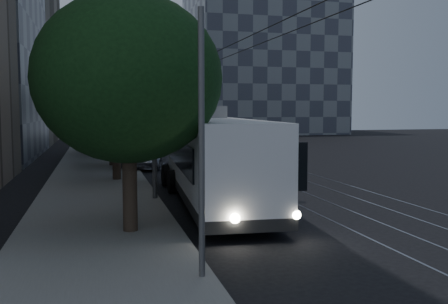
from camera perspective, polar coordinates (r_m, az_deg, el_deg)
name	(u,v)px	position (r m, az deg, el deg)	size (l,w,h in m)	color
ground	(273,196)	(22.21, 5.60, -5.01)	(120.00, 120.00, 0.00)	black
sidewalk	(97,156)	(40.72, -14.33, -0.48)	(5.00, 90.00, 0.15)	slate
tram_rails	(219,154)	(41.94, -0.54, -0.26)	(4.52, 90.00, 0.02)	#93939B
overhead_wires	(128,113)	(40.62, -10.86, 4.37)	(2.23, 90.00, 6.00)	black
building_distant_right	(261,57)	(80.15, 4.31, 10.82)	(22.00, 18.00, 24.00)	#3D414E
trolleybus	(213,158)	(20.40, -1.29, -0.70)	(3.63, 13.35, 5.63)	silver
pickup_silver	(147,156)	(32.86, -8.74, -0.43)	(2.58, 5.59, 1.55)	#A5A6AD
car_white_a	(163,151)	(37.44, -6.98, 0.11)	(1.62, 4.02, 1.37)	silver
car_white_b	(138,148)	(40.29, -9.80, 0.50)	(2.09, 5.13, 1.49)	white
car_white_c	(151,144)	(45.79, -8.34, 0.94)	(1.38, 3.95, 1.30)	silver
car_white_d	(130,138)	(54.59, -10.64, 1.56)	(1.55, 3.86, 1.32)	silver
tree_0	(128,79)	(15.20, -10.91, 8.22)	(5.60, 5.60, 7.26)	black
tree_1	(115,88)	(26.58, -12.32, 7.14)	(5.12, 5.12, 7.22)	black
tree_2	(111,103)	(33.37, -12.74, 5.44)	(5.06, 5.06, 6.47)	black
tree_3	(102,101)	(40.15, -13.75, 5.73)	(5.22, 5.22, 6.82)	black
tree_4	(107,99)	(44.56, -13.18, 5.90)	(5.31, 5.31, 7.06)	black
tree_5	(105,105)	(55.60, -13.42, 5.25)	(4.19, 4.19, 6.14)	black
streetlamp_near	(164,47)	(20.82, -6.92, 11.87)	(2.55, 0.44, 10.61)	#58585B
streetlamp_far	(125,88)	(40.71, -11.20, 7.14)	(2.20, 0.44, 8.93)	#58585B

